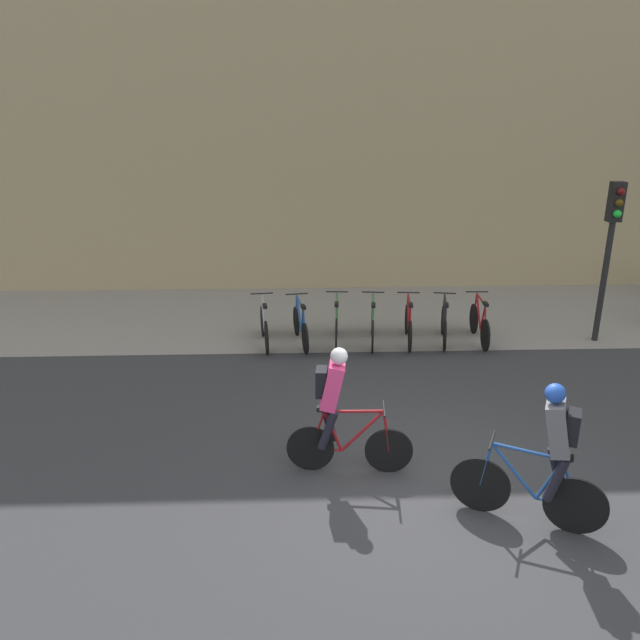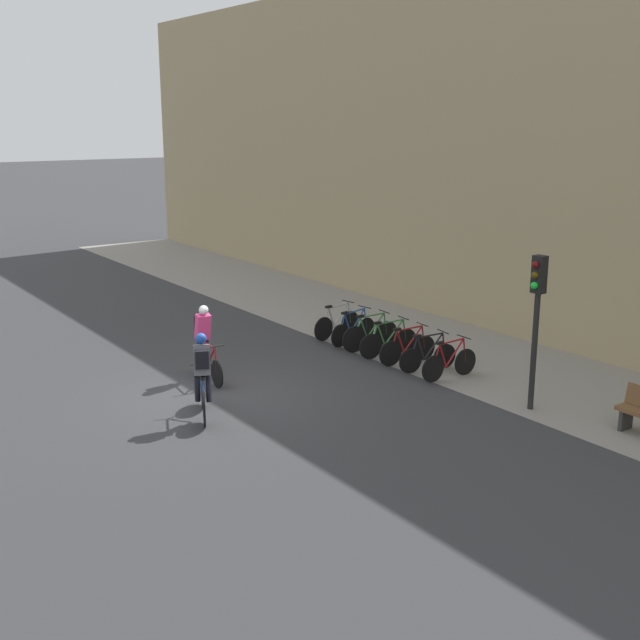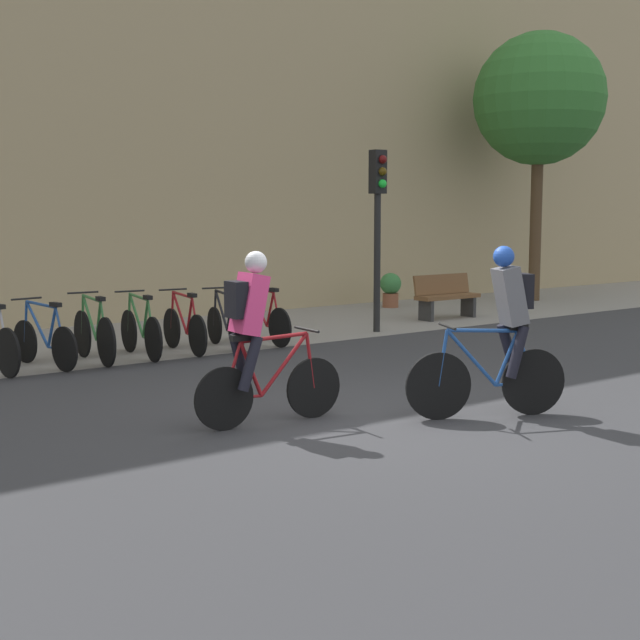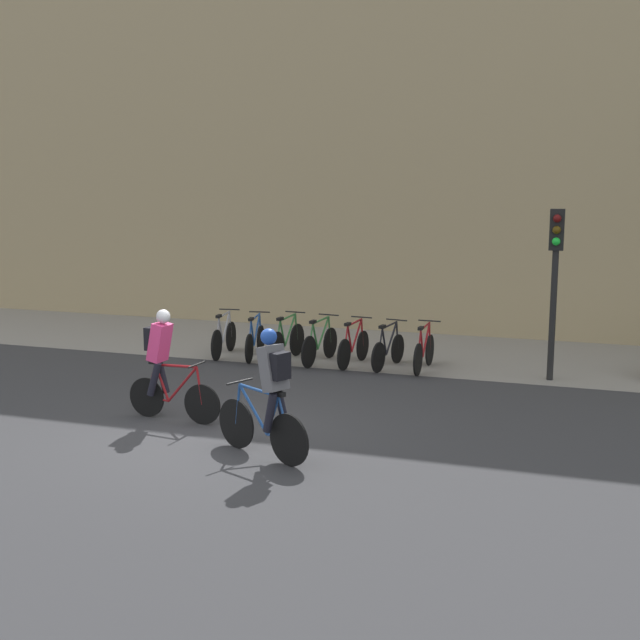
{
  "view_description": "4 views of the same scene",
  "coord_description": "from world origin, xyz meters",
  "px_view_note": "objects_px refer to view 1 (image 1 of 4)",
  "views": [
    {
      "loc": [
        -1.64,
        -6.82,
        4.65
      ],
      "look_at": [
        -1.3,
        2.39,
        1.42
      ],
      "focal_mm": 35.0,
      "sensor_mm": 36.0,
      "label": 1
    },
    {
      "loc": [
        14.77,
        -7.63,
        5.87
      ],
      "look_at": [
        0.85,
        2.19,
        1.56
      ],
      "focal_mm": 45.0,
      "sensor_mm": 36.0,
      "label": 2
    },
    {
      "loc": [
        -5.96,
        -6.98,
        2.14
      ],
      "look_at": [
        0.13,
        0.98,
        0.92
      ],
      "focal_mm": 50.0,
      "sensor_mm": 36.0,
      "label": 3
    },
    {
      "loc": [
        5.06,
        -10.44,
        3.66
      ],
      "look_at": [
        1.06,
        1.43,
        1.54
      ],
      "focal_mm": 45.0,
      "sensor_mm": 36.0,
      "label": 4
    }
  ],
  "objects_px": {
    "parked_bike_6": "(480,324)",
    "parked_bike_3": "(373,325)",
    "traffic_light_pole": "(611,233)",
    "cyclist_pink": "(337,407)",
    "parked_bike_0": "(264,326)",
    "cyclist_grey": "(548,453)",
    "parked_bike_1": "(301,326)",
    "parked_bike_4": "(408,324)",
    "parked_bike_2": "(337,324)",
    "parked_bike_5": "(444,324)"
  },
  "relations": [
    {
      "from": "parked_bike_5",
      "to": "traffic_light_pole",
      "type": "distance_m",
      "value": 3.67
    },
    {
      "from": "traffic_light_pole",
      "to": "parked_bike_0",
      "type": "bearing_deg",
      "value": 179.75
    },
    {
      "from": "parked_bike_5",
      "to": "parked_bike_0",
      "type": "bearing_deg",
      "value": 180.0
    },
    {
      "from": "parked_bike_1",
      "to": "parked_bike_6",
      "type": "xyz_separation_m",
      "value": [
        3.65,
        0.0,
        0.01
      ]
    },
    {
      "from": "parked_bike_1",
      "to": "traffic_light_pole",
      "type": "bearing_deg",
      "value": -0.27
    },
    {
      "from": "parked_bike_3",
      "to": "cyclist_grey",
      "type": "bearing_deg",
      "value": -77.77
    },
    {
      "from": "parked_bike_3",
      "to": "parked_bike_6",
      "type": "distance_m",
      "value": 2.19
    },
    {
      "from": "parked_bike_6",
      "to": "traffic_light_pole",
      "type": "bearing_deg",
      "value": -0.71
    },
    {
      "from": "parked_bike_0",
      "to": "cyclist_grey",
      "type": "bearing_deg",
      "value": -59.42
    },
    {
      "from": "cyclist_pink",
      "to": "parked_bike_3",
      "type": "xyz_separation_m",
      "value": [
        1.02,
        4.63,
        -0.55
      ]
    },
    {
      "from": "parked_bike_2",
      "to": "parked_bike_0",
      "type": "bearing_deg",
      "value": -179.98
    },
    {
      "from": "cyclist_pink",
      "to": "parked_bike_4",
      "type": "distance_m",
      "value": 4.98
    },
    {
      "from": "parked_bike_1",
      "to": "parked_bike_4",
      "type": "distance_m",
      "value": 2.19
    },
    {
      "from": "parked_bike_0",
      "to": "parked_bike_5",
      "type": "bearing_deg",
      "value": -0.0
    },
    {
      "from": "traffic_light_pole",
      "to": "parked_bike_3",
      "type": "bearing_deg",
      "value": 179.64
    },
    {
      "from": "cyclist_grey",
      "to": "parked_bike_0",
      "type": "xyz_separation_m",
      "value": [
        -3.45,
        5.85,
        -0.55
      ]
    },
    {
      "from": "parked_bike_1",
      "to": "parked_bike_6",
      "type": "distance_m",
      "value": 3.65
    },
    {
      "from": "parked_bike_0",
      "to": "cyclist_pink",
      "type": "bearing_deg",
      "value": -75.85
    },
    {
      "from": "parked_bike_3",
      "to": "parked_bike_5",
      "type": "distance_m",
      "value": 1.46
    },
    {
      "from": "parked_bike_4",
      "to": "cyclist_grey",
      "type": "bearing_deg",
      "value": -84.75
    },
    {
      "from": "parked_bike_1",
      "to": "parked_bike_5",
      "type": "xyz_separation_m",
      "value": [
        2.91,
        0.0,
        -0.0
      ]
    },
    {
      "from": "cyclist_grey",
      "to": "parked_bike_4",
      "type": "xyz_separation_m",
      "value": [
        -0.54,
        5.84,
        -0.56
      ]
    },
    {
      "from": "parked_bike_1",
      "to": "traffic_light_pole",
      "type": "xyz_separation_m",
      "value": [
        6.07,
        -0.03,
        1.86
      ]
    },
    {
      "from": "parked_bike_4",
      "to": "parked_bike_6",
      "type": "bearing_deg",
      "value": 0.01
    },
    {
      "from": "parked_bike_4",
      "to": "traffic_light_pole",
      "type": "height_order",
      "value": "traffic_light_pole"
    },
    {
      "from": "parked_bike_4",
      "to": "parked_bike_3",
      "type": "bearing_deg",
      "value": -179.99
    },
    {
      "from": "cyclist_grey",
      "to": "traffic_light_pole",
      "type": "bearing_deg",
      "value": 60.08
    },
    {
      "from": "cyclist_pink",
      "to": "parked_bike_2",
      "type": "height_order",
      "value": "cyclist_pink"
    },
    {
      "from": "parked_bike_6",
      "to": "parked_bike_4",
      "type": "bearing_deg",
      "value": -179.99
    },
    {
      "from": "parked_bike_1",
      "to": "parked_bike_4",
      "type": "xyz_separation_m",
      "value": [
        2.19,
        0.0,
        0.0
      ]
    },
    {
      "from": "cyclist_grey",
      "to": "parked_bike_2",
      "type": "bearing_deg",
      "value": 108.86
    },
    {
      "from": "parked_bike_3",
      "to": "traffic_light_pole",
      "type": "bearing_deg",
      "value": -0.36
    },
    {
      "from": "parked_bike_2",
      "to": "parked_bike_1",
      "type": "bearing_deg",
      "value": -179.88
    },
    {
      "from": "parked_bike_3",
      "to": "traffic_light_pole",
      "type": "xyz_separation_m",
      "value": [
        4.61,
        -0.03,
        1.85
      ]
    },
    {
      "from": "cyclist_grey",
      "to": "parked_bike_3",
      "type": "distance_m",
      "value": 6.01
    },
    {
      "from": "parked_bike_0",
      "to": "parked_bike_1",
      "type": "bearing_deg",
      "value": -0.09
    },
    {
      "from": "cyclist_grey",
      "to": "parked_bike_1",
      "type": "distance_m",
      "value": 6.47
    },
    {
      "from": "parked_bike_1",
      "to": "parked_bike_4",
      "type": "relative_size",
      "value": 1.0
    },
    {
      "from": "parked_bike_2",
      "to": "parked_bike_5",
      "type": "bearing_deg",
      "value": -0.02
    },
    {
      "from": "parked_bike_1",
      "to": "parked_bike_6",
      "type": "height_order",
      "value": "parked_bike_6"
    },
    {
      "from": "parked_bike_3",
      "to": "traffic_light_pole",
      "type": "relative_size",
      "value": 0.53
    },
    {
      "from": "parked_bike_0",
      "to": "traffic_light_pole",
      "type": "bearing_deg",
      "value": -0.25
    },
    {
      "from": "parked_bike_2",
      "to": "traffic_light_pole",
      "type": "bearing_deg",
      "value": -0.33
    },
    {
      "from": "parked_bike_5",
      "to": "traffic_light_pole",
      "type": "height_order",
      "value": "traffic_light_pole"
    },
    {
      "from": "parked_bike_3",
      "to": "parked_bike_5",
      "type": "xyz_separation_m",
      "value": [
        1.46,
        0.0,
        -0.02
      ]
    },
    {
      "from": "parked_bike_2",
      "to": "parked_bike_4",
      "type": "relative_size",
      "value": 1.04
    },
    {
      "from": "parked_bike_6",
      "to": "parked_bike_3",
      "type": "bearing_deg",
      "value": -179.99
    },
    {
      "from": "parked_bike_2",
      "to": "parked_bike_4",
      "type": "height_order",
      "value": "parked_bike_2"
    },
    {
      "from": "cyclist_pink",
      "to": "parked_bike_3",
      "type": "height_order",
      "value": "cyclist_pink"
    },
    {
      "from": "parked_bike_3",
      "to": "parked_bike_4",
      "type": "relative_size",
      "value": 1.04
    }
  ]
}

